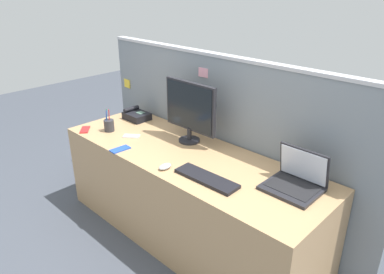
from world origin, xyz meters
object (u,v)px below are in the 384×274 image
object	(u,v)px
computer_mouse_right_hand	(165,166)
cell_phone_white_slab	(132,136)
desk_phone	(136,115)
laptop	(296,179)
cell_phone_red_case	(85,130)
pen_cup	(109,125)
cell_phone_blue_case	(120,149)
keyboard_main	(206,178)
desktop_monitor	(190,109)

from	to	relation	value
computer_mouse_right_hand	cell_phone_white_slab	bearing A→B (deg)	161.58
desk_phone	cell_phone_white_slab	xyz separation A→B (m)	(0.28, -0.27, -0.03)
laptop	cell_phone_red_case	distance (m)	1.78
pen_cup	cell_phone_blue_case	size ratio (longest dim) A/B	1.27
keyboard_main	pen_cup	distance (m)	1.12
keyboard_main	cell_phone_blue_case	size ratio (longest dim) A/B	3.00
desktop_monitor	cell_phone_red_case	distance (m)	0.94
desktop_monitor	laptop	xyz separation A→B (m)	(0.94, -0.05, -0.21)
desk_phone	keyboard_main	bearing A→B (deg)	-17.12
cell_phone_white_slab	desktop_monitor	bearing A→B (deg)	85.50
cell_phone_red_case	pen_cup	bearing A→B (deg)	-9.18
desk_phone	cell_phone_white_slab	distance (m)	0.39
cell_phone_blue_case	cell_phone_white_slab	bearing A→B (deg)	127.25
desktop_monitor	cell_phone_blue_case	xyz separation A→B (m)	(-0.26, -0.48, -0.26)
laptop	cell_phone_red_case	size ratio (longest dim) A/B	2.23
laptop	cell_phone_white_slab	xyz separation A→B (m)	(-1.34, -0.22, -0.05)
pen_cup	cell_phone_red_case	bearing A→B (deg)	-139.72
desk_phone	cell_phone_blue_case	xyz separation A→B (m)	(0.42, -0.48, -0.03)
desk_phone	computer_mouse_right_hand	distance (m)	0.98
keyboard_main	computer_mouse_right_hand	world-z (taller)	computer_mouse_right_hand
desk_phone	computer_mouse_right_hand	bearing A→B (deg)	-26.88
pen_cup	cell_phone_white_slab	distance (m)	0.24
keyboard_main	cell_phone_red_case	xyz separation A→B (m)	(-1.28, -0.10, -0.01)
desktop_monitor	cell_phone_blue_case	size ratio (longest dim) A/B	3.32
keyboard_main	cell_phone_white_slab	world-z (taller)	keyboard_main
laptop	cell_phone_red_case	xyz separation A→B (m)	(-1.73, -0.41, -0.05)
computer_mouse_right_hand	cell_phone_red_case	bearing A→B (deg)	178.78
cell_phone_red_case	cell_phone_white_slab	bearing A→B (deg)	-23.34
desk_phone	cell_phone_red_case	distance (m)	0.48
desk_phone	computer_mouse_right_hand	xyz separation A→B (m)	(0.88, -0.44, -0.02)
laptop	pen_cup	world-z (taller)	laptop
laptop	desk_phone	bearing A→B (deg)	178.20
desktop_monitor	keyboard_main	bearing A→B (deg)	-35.79
desktop_monitor	desk_phone	bearing A→B (deg)	179.57
keyboard_main	computer_mouse_right_hand	distance (m)	0.31
desktop_monitor	pen_cup	xyz separation A→B (m)	(-0.62, -0.32, -0.21)
desk_phone	pen_cup	world-z (taller)	pen_cup
desktop_monitor	cell_phone_blue_case	bearing A→B (deg)	-118.66
cell_phone_red_case	cell_phone_white_slab	world-z (taller)	same
desktop_monitor	cell_phone_red_case	world-z (taller)	desktop_monitor
desktop_monitor	computer_mouse_right_hand	size ratio (longest dim) A/B	4.88
desktop_monitor	cell_phone_white_slab	bearing A→B (deg)	-145.94
desktop_monitor	cell_phone_white_slab	size ratio (longest dim) A/B	3.75
pen_cup	cell_phone_blue_case	bearing A→B (deg)	-22.90
cell_phone_red_case	cell_phone_blue_case	distance (m)	0.52
pen_cup	desk_phone	bearing A→B (deg)	99.63
laptop	desk_phone	world-z (taller)	laptop
laptop	cell_phone_blue_case	size ratio (longest dim) A/B	2.19
keyboard_main	cell_phone_blue_case	xyz separation A→B (m)	(-0.76, -0.12, -0.01)
cell_phone_blue_case	desk_phone	bearing A→B (deg)	135.17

